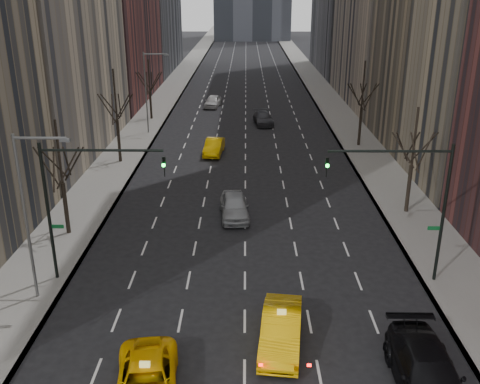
{
  "coord_description": "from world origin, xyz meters",
  "views": [
    {
      "loc": [
        0.01,
        -14.82,
        15.7
      ],
      "look_at": [
        -0.34,
        17.06,
        3.5
      ],
      "focal_mm": 40.0,
      "sensor_mm": 36.0,
      "label": 1
    }
  ],
  "objects_px": {
    "taxi_suv": "(147,382)",
    "taxi_sedan": "(281,330)",
    "parked_suv_black": "(427,374)",
    "silver_sedan_ahead": "(234,206)"
  },
  "relations": [
    {
      "from": "silver_sedan_ahead",
      "to": "parked_suv_black",
      "type": "xyz_separation_m",
      "value": [
        8.29,
        -18.1,
        0.08
      ]
    },
    {
      "from": "taxi_suv",
      "to": "silver_sedan_ahead",
      "type": "bearing_deg",
      "value": 72.98
    },
    {
      "from": "taxi_suv",
      "to": "parked_suv_black",
      "type": "relative_size",
      "value": 0.86
    },
    {
      "from": "taxi_suv",
      "to": "silver_sedan_ahead",
      "type": "distance_m",
      "value": 18.8
    },
    {
      "from": "taxi_sedan",
      "to": "parked_suv_black",
      "type": "bearing_deg",
      "value": -21.19
    },
    {
      "from": "parked_suv_black",
      "to": "silver_sedan_ahead",
      "type": "bearing_deg",
      "value": 115.77
    },
    {
      "from": "taxi_suv",
      "to": "taxi_sedan",
      "type": "bearing_deg",
      "value": 24.44
    },
    {
      "from": "taxi_suv",
      "to": "taxi_sedan",
      "type": "distance_m",
      "value": 6.66
    },
    {
      "from": "taxi_sedan",
      "to": "parked_suv_black",
      "type": "xyz_separation_m",
      "value": [
        5.81,
        -3.07,
        0.07
      ]
    },
    {
      "from": "taxi_suv",
      "to": "taxi_sedan",
      "type": "height_order",
      "value": "taxi_sedan"
    }
  ]
}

